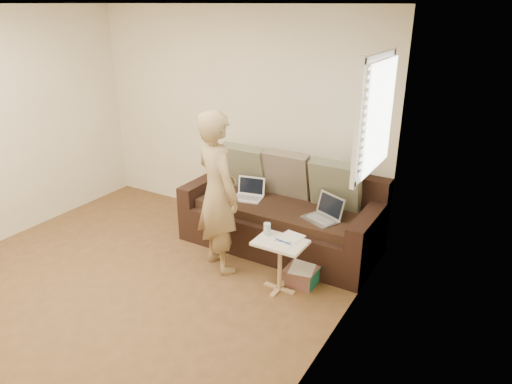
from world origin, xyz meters
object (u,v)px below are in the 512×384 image
at_px(laptop_white, 248,199).
at_px(sofa, 281,212).
at_px(side_table, 280,266).
at_px(drinking_glass, 267,229).
at_px(striped_box, 303,275).
at_px(laptop_silver, 320,220).
at_px(person, 218,193).

bearing_deg(laptop_white, sofa, -2.98).
distance_m(sofa, side_table, 0.90).
bearing_deg(drinking_glass, striped_box, 26.04).
xyz_separation_m(side_table, striped_box, (0.15, 0.21, -0.17)).
bearing_deg(laptop_silver, striped_box, -63.87).
distance_m(person, striped_box, 1.18).
bearing_deg(person, striped_box, -143.57).
bearing_deg(side_table, laptop_white, 137.95).
xyz_separation_m(laptop_white, side_table, (0.80, -0.73, -0.26)).
xyz_separation_m(laptop_white, drinking_glass, (0.63, -0.67, 0.07)).
bearing_deg(laptop_white, laptop_silver, -17.92).
distance_m(laptop_silver, person, 1.10).
relative_size(sofa, laptop_white, 6.88).
bearing_deg(side_table, drinking_glass, 162.32).
bearing_deg(side_table, striped_box, 55.02).
relative_size(laptop_white, side_table, 0.60).
bearing_deg(drinking_glass, sofa, 107.79).
bearing_deg(drinking_glass, side_table, -17.68).
bearing_deg(sofa, side_table, -62.57).
distance_m(side_table, striped_box, 0.31).
distance_m(sofa, drinking_glass, 0.79).
height_order(sofa, laptop_silver, sofa).
distance_m(sofa, striped_box, 0.87).
bearing_deg(striped_box, side_table, -124.98).
bearing_deg(person, drinking_glass, -153.85).
xyz_separation_m(person, side_table, (0.75, -0.06, -0.58)).
xyz_separation_m(laptop_silver, laptop_white, (-0.94, 0.10, 0.00)).
bearing_deg(laptop_silver, person, -123.08).
distance_m(laptop_silver, side_table, 0.69).
bearing_deg(drinking_glass, laptop_silver, 61.60).
height_order(laptop_white, person, person).
distance_m(laptop_silver, striped_box, 0.59).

